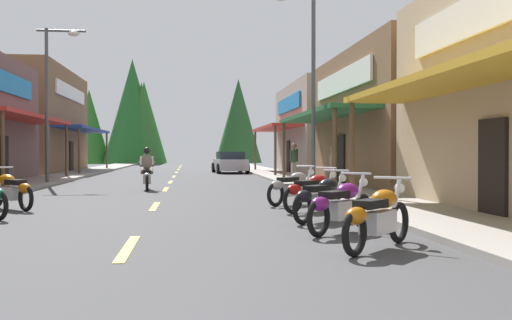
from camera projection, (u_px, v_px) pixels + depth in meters
name	position (u px, v px, depth m)	size (l,w,h in m)	color
ground	(171.00, 183.00, 27.99)	(9.41, 83.48, 0.10)	#424244
sidewalk_left	(41.00, 181.00, 27.34)	(2.43, 83.48, 0.12)	gray
sidewalk_right	(295.00, 180.00, 28.64)	(2.43, 83.48, 0.12)	#9E9991
centerline_dashes	(173.00, 178.00, 31.00)	(0.16, 59.54, 0.01)	#E0C64C
storefront_left_far	(20.00, 121.00, 39.87)	(8.45, 13.32, 6.89)	brown
storefront_right_middle	(424.00, 119.00, 24.90)	(8.87, 12.01, 5.52)	brown
storefront_right_far	(349.00, 129.00, 38.07)	(9.65, 11.60, 5.64)	gray
streetlamp_left	(54.00, 84.00, 25.07)	(2.03, 0.30, 6.61)	#474C51
streetlamp_right	(305.00, 64.00, 20.30)	(2.03, 0.30, 6.85)	#474C51
motorcycle_parked_right_0	(377.00, 216.00, 8.54)	(1.52, 1.65, 1.04)	black
motorcycle_parked_right_1	(341.00, 205.00, 10.33)	(1.58, 1.59, 1.04)	black
motorcycle_parked_right_2	(322.00, 197.00, 12.02)	(1.57, 1.60, 1.04)	black
motorcycle_parked_right_3	(313.00, 191.00, 14.00)	(1.71, 1.45, 1.04)	black
motorcycle_parked_right_4	(293.00, 186.00, 15.74)	(1.66, 1.50, 1.04)	black
motorcycle_parked_left_4	(11.00, 190.00, 14.44)	(1.51, 1.65, 1.04)	black
rider_cruising_lead	(147.00, 172.00, 21.67)	(0.60, 2.14, 1.57)	black
pedestrian_by_shop	(294.00, 160.00, 27.03)	(0.44, 0.44, 1.78)	#B2A599
pedestrian_browsing	(333.00, 165.00, 20.67)	(0.37, 0.54, 1.65)	#333F8C
parked_car_curbside	(230.00, 163.00, 38.98)	(2.30, 4.42, 1.40)	silver
treeline_backdrop	(156.00, 119.00, 70.00)	(22.75, 11.47, 11.90)	#275A23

